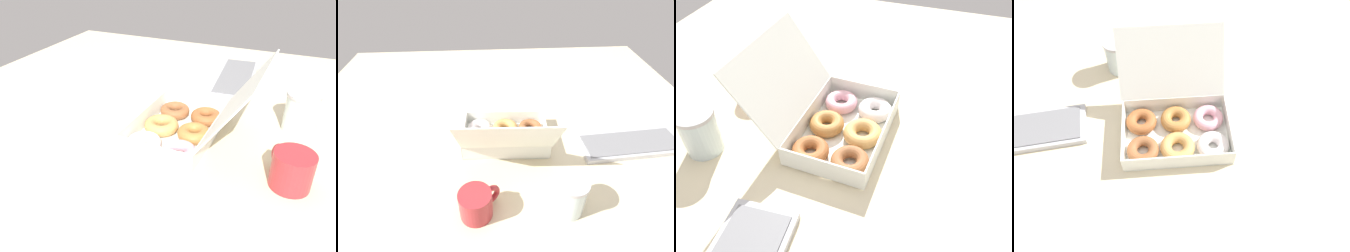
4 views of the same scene
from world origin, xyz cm
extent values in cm
cube|color=beige|center=(0.00, 0.00, -1.00)|extent=(180.00, 180.00, 2.00)
cube|color=white|center=(-0.31, 1.94, 0.20)|extent=(32.73, 22.82, 0.40)
cube|color=white|center=(-16.03, 2.59, 3.30)|extent=(1.29, 21.51, 5.80)
cube|color=white|center=(15.40, 1.28, 3.30)|extent=(1.29, 21.51, 5.80)
cube|color=white|center=(-0.75, -8.61, 3.30)|extent=(31.06, 1.69, 5.80)
cube|color=white|center=(0.12, 12.48, 3.30)|extent=(31.06, 1.69, 5.80)
cube|color=white|center=(0.38, 18.65, 15.14)|extent=(32.35, 13.60, 18.10)
torus|color=#925832|center=(-10.72, -2.76, 2.03)|extent=(13.10, 13.10, 3.09)
torus|color=tan|center=(-0.57, -3.03, 2.03)|extent=(13.74, 13.74, 3.39)
torus|color=white|center=(9.82, -3.69, 2.03)|extent=(12.67, 12.67, 3.42)
torus|color=#9D592D|center=(-10.65, 7.57, 2.03)|extent=(12.58, 12.58, 3.30)
torus|color=#B37739|center=(-0.32, 7.22, 2.03)|extent=(12.12, 12.12, 3.44)
torus|color=#E9A6B6|center=(10.14, 6.53, 2.03)|extent=(10.44, 10.44, 3.04)
cylinder|color=#A72C31|center=(10.20, 34.21, 4.51)|extent=(9.55, 9.55, 9.02)
torus|color=#A72C31|center=(6.04, 31.22, 4.51)|extent=(6.50, 5.35, 6.77)
cylinder|color=black|center=(10.20, 34.21, 7.40)|extent=(8.40, 8.40, 0.54)
cylinder|color=silver|center=(-16.69, 34.18, 5.53)|extent=(9.08, 9.08, 11.06)
cylinder|color=#B2B2B7|center=(-16.69, 34.18, 11.56)|extent=(9.53, 9.53, 1.00)
camera|label=1|loc=(75.50, 30.68, 51.39)|focal=35.00mm
camera|label=2|loc=(4.57, 79.28, 67.79)|focal=28.00mm
camera|label=3|loc=(-60.32, -17.99, 61.94)|focal=35.00mm
camera|label=4|loc=(-5.37, -53.38, 83.65)|focal=35.00mm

